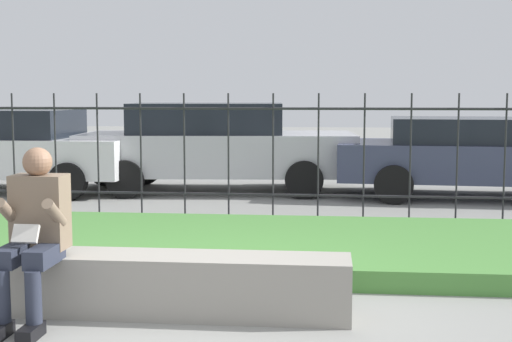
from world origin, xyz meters
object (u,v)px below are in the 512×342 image
object	(u,v)px
stone_bench	(179,288)
car_parked_center	(216,145)
car_parked_right	(479,155)
car_parked_left	(15,148)
person_seated_reader	(34,228)

from	to	relation	value
stone_bench	car_parked_center	bearing A→B (deg)	96.73
stone_bench	car_parked_center	distance (m)	6.79
car_parked_right	car_parked_left	bearing A→B (deg)	-176.42
car_parked_right	car_parked_left	distance (m)	7.57
stone_bench	person_seated_reader	size ratio (longest dim) A/B	2.02
person_seated_reader	car_parked_left	world-z (taller)	car_parked_left
stone_bench	car_parked_center	size ratio (longest dim) A/B	0.54
car_parked_center	car_parked_left	size ratio (longest dim) A/B	1.16
car_parked_center	person_seated_reader	bearing A→B (deg)	-96.08
car_parked_center	car_parked_right	size ratio (longest dim) A/B	1.03
stone_bench	car_parked_left	world-z (taller)	car_parked_left
stone_bench	car_parked_left	distance (m)	7.61
car_parked_left	car_parked_right	bearing A→B (deg)	1.39
stone_bench	car_parked_center	xyz separation A→B (m)	(-0.79, 6.72, 0.57)
car_parked_right	car_parked_center	bearing A→B (deg)	178.79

